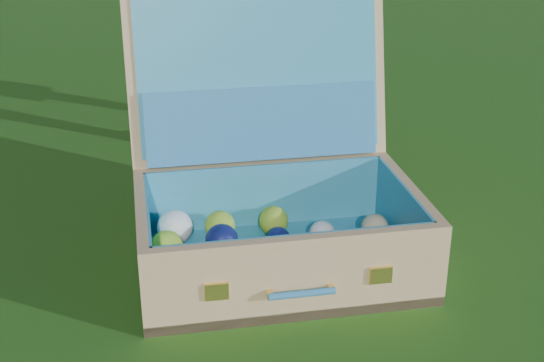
{
  "coord_description": "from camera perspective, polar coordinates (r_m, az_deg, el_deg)",
  "views": [
    {
      "loc": [
        -0.17,
        -1.35,
        0.84
      ],
      "look_at": [
        0.13,
        0.12,
        0.18
      ],
      "focal_mm": 50.0,
      "sensor_mm": 36.0,
      "label": 1
    }
  ],
  "objects": [
    {
      "name": "ground",
      "position": [
        1.6,
        -3.74,
        -8.01
      ],
      "size": [
        60.0,
        60.0,
        0.0
      ],
      "primitive_type": "plane",
      "color": "#215114",
      "rests_on": "ground"
    },
    {
      "name": "suitcase",
      "position": [
        1.65,
        -0.31,
        -0.54
      ],
      "size": [
        0.6,
        0.56,
        0.56
      ],
      "rotation": [
        0.0,
        0.0,
        -0.02
      ],
      "color": "#DEB177",
      "rests_on": "ground"
    }
  ]
}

